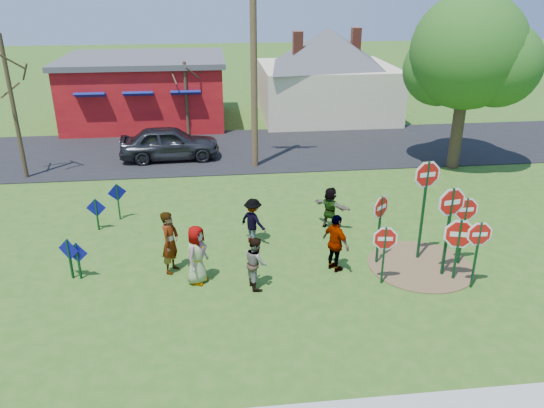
{
  "coord_description": "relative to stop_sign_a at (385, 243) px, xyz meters",
  "views": [
    {
      "loc": [
        -1.66,
        -14.58,
        8.15
      ],
      "look_at": [
        0.14,
        0.97,
        1.44
      ],
      "focal_mm": 35.0,
      "sensor_mm": 36.0,
      "label": 1
    }
  ],
  "objects": [
    {
      "name": "ground",
      "position": [
        -3.0,
        1.82,
        -1.29
      ],
      "size": [
        120.0,
        120.0,
        0.0
      ],
      "primitive_type": "plane",
      "color": "#2D5919",
      "rests_on": "ground"
    },
    {
      "name": "road",
      "position": [
        -3.0,
        13.32,
        -1.27
      ],
      "size": [
        120.0,
        7.5,
        0.04
      ],
      "primitive_type": "cube",
      "color": "black",
      "rests_on": "ground"
    },
    {
      "name": "dirt_patch",
      "position": [
        1.5,
        0.82,
        -1.28
      ],
      "size": [
        3.2,
        3.2,
        0.03
      ],
      "primitive_type": "cylinder",
      "color": "brown",
      "rests_on": "ground"
    },
    {
      "name": "red_building",
      "position": [
        -8.5,
        19.81,
        0.67
      ],
      "size": [
        9.4,
        7.69,
        3.9
      ],
      "color": "maroon",
      "rests_on": "ground"
    },
    {
      "name": "cream_house",
      "position": [
        2.5,
        19.82,
        1.63
      ],
      "size": [
        9.4,
        9.4,
        6.5
      ],
      "color": "beige",
      "rests_on": "ground"
    },
    {
      "name": "stop_sign_a",
      "position": [
        0.0,
        0.0,
        0.0
      ],
      "size": [
        0.94,
        0.12,
        1.91
      ],
      "rotation": [
        0.0,
        0.0,
        -0.11
      ],
      "color": "#103D20",
      "rests_on": "ground"
    },
    {
      "name": "stop_sign_b",
      "position": [
        1.58,
        1.29,
        1.17
      ],
      "size": [
        1.11,
        0.19,
        3.36
      ],
      "rotation": [
        0.0,
        0.0,
        0.16
      ],
      "color": "#103D20",
      "rests_on": "ground"
    },
    {
      "name": "stop_sign_c",
      "position": [
        1.92,
        0.24,
        0.75
      ],
      "size": [
        1.14,
        0.22,
        2.92
      ],
      "rotation": [
        0.0,
        0.0,
        0.18
      ],
      "color": "#103D20",
      "rests_on": "ground"
    },
    {
      "name": "stop_sign_d",
      "position": [
        2.69,
        0.79,
        0.38
      ],
      "size": [
        0.98,
        0.07,
        2.34
      ],
      "rotation": [
        0.0,
        0.0,
        -0.0
      ],
      "color": "#103D20",
      "rests_on": "ground"
    },
    {
      "name": "stop_sign_e",
      "position": [
        2.16,
        -0.02,
        0.05
      ],
      "size": [
        1.16,
        0.33,
        2.06
      ],
      "rotation": [
        0.0,
        0.0,
        -0.26
      ],
      "color": "#103D20",
      "rests_on": "ground"
    },
    {
      "name": "stop_sign_f",
      "position": [
        2.47,
        -0.52,
        0.24
      ],
      "size": [
        0.96,
        0.07,
        2.17
      ],
      "rotation": [
        0.0,
        0.0,
        -0.05
      ],
      "color": "#103D20",
      "rests_on": "ground"
    },
    {
      "name": "stop_sign_g",
      "position": [
        0.21,
        1.16,
        0.36
      ],
      "size": [
        0.76,
        0.59,
        2.36
      ],
      "rotation": [
        0.0,
        0.0,
        0.66
      ],
      "color": "#103D20",
      "rests_on": "ground"
    },
    {
      "name": "blue_diamond_a",
      "position": [
        -8.93,
        1.31,
        -0.5
      ],
      "size": [
        0.62,
        0.32,
        1.29
      ],
      "rotation": [
        0.0,
        0.0,
        -0.46
      ],
      "color": "#103D20",
      "rests_on": "ground"
    },
    {
      "name": "blue_diamond_b",
      "position": [
        -8.69,
        1.25,
        -0.57
      ],
      "size": [
        0.63,
        0.19,
        1.18
      ],
      "rotation": [
        0.0,
        0.0,
        -0.27
      ],
      "color": "#103D20",
      "rests_on": "ground"
    },
    {
      "name": "blue_diamond_c",
      "position": [
        -8.77,
        4.56,
        -0.58
      ],
      "size": [
        0.68,
        0.07,
        1.18
      ],
      "rotation": [
        0.0,
        0.0,
        -0.08
      ],
      "color": "#103D20",
      "rests_on": "ground"
    },
    {
      "name": "blue_diamond_d",
      "position": [
        -8.16,
        5.38,
        -0.43
      ],
      "size": [
        0.64,
        0.21,
        1.39
      ],
      "rotation": [
        0.0,
        0.0,
        0.3
      ],
      "color": "#103D20",
      "rests_on": "ground"
    },
    {
      "name": "person_a",
      "position": [
        -5.26,
        0.69,
        -0.41
      ],
      "size": [
        0.9,
        1.03,
        1.77
      ],
      "primitive_type": "imported",
      "rotation": [
        0.0,
        0.0,
        1.08
      ],
      "color": "#405891",
      "rests_on": "ground"
    },
    {
      "name": "person_b",
      "position": [
        -6.05,
        1.39,
        -0.33
      ],
      "size": [
        0.7,
        0.83,
        1.94
      ],
      "primitive_type": "imported",
      "rotation": [
        0.0,
        0.0,
        1.18
      ],
      "color": "#2D7A73",
      "rests_on": "ground"
    },
    {
      "name": "person_c",
      "position": [
        -3.61,
        0.25,
        -0.53
      ],
      "size": [
        0.73,
        0.86,
        1.54
      ],
      "primitive_type": "imported",
      "rotation": [
        0.0,
        0.0,
        1.79
      ],
      "color": "#9C573C",
      "rests_on": "ground"
    },
    {
      "name": "person_d",
      "position": [
        -3.47,
        2.98,
        -0.52
      ],
      "size": [
        1.12,
        1.13,
        1.56
      ],
      "primitive_type": "imported",
      "rotation": [
        0.0,
        0.0,
        2.34
      ],
      "color": "#35353A",
      "rests_on": "ground"
    },
    {
      "name": "person_e",
      "position": [
        -1.18,
        0.88,
        -0.39
      ],
      "size": [
        0.91,
        1.14,
        1.81
      ],
      "primitive_type": "imported",
      "rotation": [
        0.0,
        0.0,
        2.09
      ],
      "color": "#4B2C4F",
      "rests_on": "ground"
    },
    {
      "name": "person_f",
      "position": [
        -0.7,
        3.81,
        -0.54
      ],
      "size": [
        1.32,
        1.29,
        1.51
      ],
      "primitive_type": "imported",
      "rotation": [
        0.0,
        0.0,
        2.38
      ],
      "color": "#1A482D",
      "rests_on": "ground"
    },
    {
      "name": "suv",
      "position": [
        -6.73,
        12.18,
        -0.46
      ],
      "size": [
        4.76,
        2.07,
        1.6
      ],
      "primitive_type": "imported",
      "rotation": [
        0.0,
        0.0,
        1.61
      ],
      "color": "#2C2C30",
      "rests_on": "road"
    },
    {
      "name": "utility_pole",
      "position": [
        -2.74,
        10.71,
        3.75
      ],
      "size": [
        2.34,
        0.37,
        9.58
      ],
      "rotation": [
        0.0,
        0.0,
        -0.1
      ],
      "color": "#4C3823",
      "rests_on": "ground"
    },
    {
      "name": "leafy_tree",
      "position": [
        6.5,
        9.51,
        3.67
      ],
      "size": [
        5.43,
        4.95,
        7.71
      ],
      "color": "#382819",
      "rests_on": "ground"
    },
    {
      "name": "bare_tree_west",
      "position": [
        -12.9,
        10.32,
        2.67
      ],
      "size": [
        1.8,
        1.8,
        6.12
      ],
      "color": "#382819",
      "rests_on": "ground"
    },
    {
      "name": "bare_tree_east",
      "position": [
        -5.99,
        16.31,
        1.33
      ],
      "size": [
        1.8,
        1.8,
        4.06
      ],
      "color": "#382819",
      "rests_on": "ground"
    }
  ]
}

